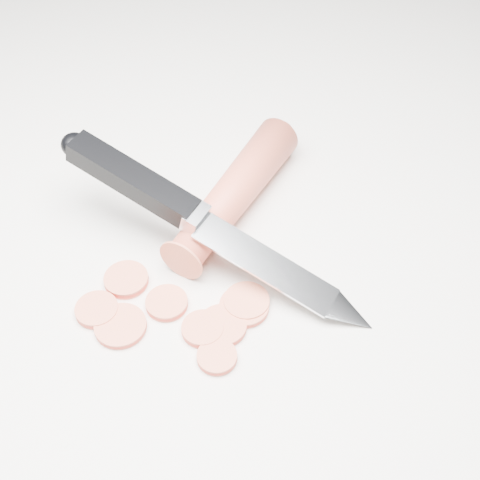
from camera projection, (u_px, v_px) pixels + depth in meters
name	position (u px, v px, depth m)	size (l,w,h in m)	color
ground	(175.00, 268.00, 0.56)	(2.40, 2.40, 0.00)	silver
carrot	(234.00, 193.00, 0.59)	(0.04, 0.04, 0.18)	#CB4933
carrot_slice_0	(97.00, 310.00, 0.53)	(0.03, 0.03, 0.01)	#D56042
carrot_slice_1	(167.00, 303.00, 0.53)	(0.03, 0.03, 0.01)	#D56042
carrot_slice_2	(244.00, 306.00, 0.53)	(0.04, 0.04, 0.01)	#D56042
carrot_slice_3	(217.00, 357.00, 0.50)	(0.03, 0.03, 0.01)	#D56042
carrot_slice_4	(246.00, 302.00, 0.53)	(0.04, 0.04, 0.01)	#D56042
carrot_slice_5	(126.00, 280.00, 0.55)	(0.04, 0.04, 0.01)	#D56042
carrot_slice_6	(222.00, 326.00, 0.52)	(0.04, 0.04, 0.01)	#D56042
carrot_slice_7	(203.00, 329.00, 0.52)	(0.03, 0.03, 0.01)	#D56042
carrot_slice_8	(120.00, 326.00, 0.52)	(0.04, 0.04, 0.01)	#D56042
kitchen_knife	(213.00, 225.00, 0.54)	(0.19, 0.26, 0.08)	silver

